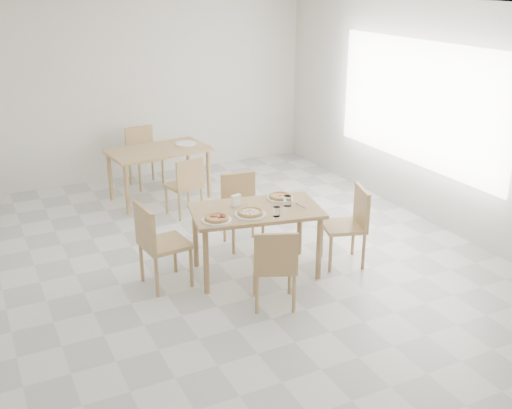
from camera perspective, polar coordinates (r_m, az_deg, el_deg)
name	(u,v)px	position (r m, az deg, el deg)	size (l,w,h in m)	color
room	(417,103)	(8.13, 15.12, 9.28)	(7.28, 7.00, 7.00)	silver
main_table	(256,217)	(6.36, 0.00, -1.20)	(1.48, 1.02, 0.75)	tan
chair_south	(275,263)	(5.76, 1.81, -5.58)	(0.55, 0.55, 0.84)	tan
chair_north	(241,205)	(7.13, -1.43, -0.01)	(0.48, 0.48, 0.86)	tan
chair_west	(157,240)	(6.21, -9.43, -3.34)	(0.50, 0.50, 0.92)	tan
chair_east	(351,220)	(6.72, 9.02, -1.51)	(0.55, 0.55, 0.89)	tan
plate_margherita	(280,198)	(6.60, 2.31, 0.61)	(0.29, 0.29, 0.02)	white
plate_mushroom	(250,214)	(6.16, -0.54, -0.95)	(0.33, 0.33, 0.02)	white
plate_pepperoni	(217,220)	(6.03, -3.77, -1.49)	(0.30, 0.30, 0.02)	white
pizza_margherita	(280,196)	(6.60, 2.31, 0.79)	(0.30, 0.30, 0.03)	tan
pizza_mushroom	(250,212)	(6.15, -0.54, -0.75)	(0.30, 0.30, 0.03)	tan
pizza_pepperoni	(217,218)	(6.02, -3.78, -1.29)	(0.30, 0.30, 0.03)	tan
tumbler_a	(287,201)	(6.40, 3.01, 0.35)	(0.08, 0.08, 0.11)	white
tumbler_b	(277,212)	(6.12, 1.97, -0.68)	(0.08, 0.08, 0.10)	white
napkin_holder	(236,201)	(6.37, -1.91, 0.33)	(0.13, 0.08, 0.13)	silver
fork_a	(300,206)	(6.41, 4.26, -0.13)	(0.02, 0.18, 0.01)	silver
fork_b	(247,206)	(6.40, -0.83, -0.12)	(0.01, 0.18, 0.01)	silver
second_table	(158,155)	(8.64, -9.27, 4.66)	(1.46, 0.93, 0.75)	tan
chair_back_s	(186,183)	(8.01, -6.65, 2.07)	(0.47, 0.47, 0.82)	tan
chair_back_n	(143,152)	(9.35, -10.71, 4.93)	(0.49, 0.49, 0.89)	tan
plate_empty	(186,143)	(8.81, -6.71, 5.80)	(0.30, 0.30, 0.02)	white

